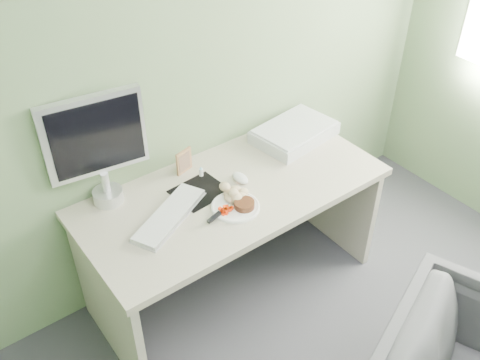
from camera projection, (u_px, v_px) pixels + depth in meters
wall_back at (186, 51)px, 2.60m from camera, size 3.50×0.00×3.50m
desk at (233, 216)px, 2.86m from camera, size 1.60×0.75×0.73m
plate at (235, 207)px, 2.62m from camera, size 0.24×0.24×0.01m
steak at (244, 204)px, 2.61m from camera, size 0.13×0.13×0.03m
potato_pile at (233, 193)px, 2.65m from camera, size 0.13×0.11×0.06m
carrot_heap at (227, 209)px, 2.57m from camera, size 0.06×0.06×0.04m
steak_knife at (219, 213)px, 2.56m from camera, size 0.22×0.08×0.02m
mousepad at (200, 191)px, 2.73m from camera, size 0.28×0.25×0.00m
keyboard at (170, 215)px, 2.56m from camera, size 0.47×0.33×0.02m
computer_mouse at (240, 178)px, 2.79m from camera, size 0.06×0.11×0.04m
photo_frame at (184, 161)px, 2.82m from camera, size 0.11×0.04×0.13m
eyedrop_bottle at (201, 172)px, 2.82m from camera, size 0.02×0.02×0.06m
scanner at (294, 133)px, 3.10m from camera, size 0.50×0.37×0.07m
monitor at (97, 145)px, 2.49m from camera, size 0.48×0.15×0.58m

